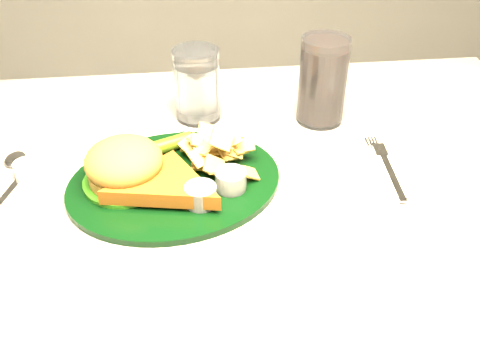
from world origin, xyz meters
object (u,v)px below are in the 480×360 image
object	(u,v)px
dinner_plate	(173,165)
fork_napkin	(391,174)
table	(218,347)
water_glass	(197,85)
cola_glass	(323,81)

from	to	relation	value
dinner_plate	fork_napkin	xyz separation A→B (m)	(0.32, -0.02, -0.03)
fork_napkin	table	bearing A→B (deg)	-176.46
fork_napkin	dinner_plate	bearing A→B (deg)	-178.43
water_glass	cola_glass	xyz separation A→B (m)	(0.21, -0.03, 0.01)
cola_glass	table	bearing A→B (deg)	-138.81
dinner_plate	cola_glass	size ratio (longest dim) A/B	2.11
dinner_plate	water_glass	bearing A→B (deg)	63.06
water_glass	dinner_plate	bearing A→B (deg)	-102.86
dinner_plate	water_glass	world-z (taller)	water_glass
cola_glass	dinner_plate	bearing A→B (deg)	-147.19
table	cola_glass	world-z (taller)	cola_glass
water_glass	cola_glass	world-z (taller)	cola_glass
table	cola_glass	size ratio (longest dim) A/B	8.10
table	water_glass	distance (m)	0.48
dinner_plate	water_glass	size ratio (longest dim) A/B	2.52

